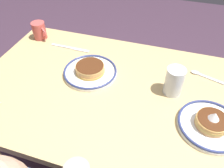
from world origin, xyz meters
name	(u,v)px	position (x,y,z in m)	size (l,w,h in m)	color
ground_plane	(113,167)	(0.00, 0.00, 0.00)	(6.00, 6.00, 0.00)	#3C2938
dining_table	(113,103)	(0.00, 0.00, 0.66)	(1.30, 0.81, 0.76)	tan
plate_near_main	(90,71)	(0.14, -0.07, 0.78)	(0.26, 0.26, 0.05)	white
plate_center_pancakes	(211,124)	(-0.42, 0.09, 0.78)	(0.25, 0.25, 0.08)	white
coffee_mug	(39,30)	(0.54, -0.29, 0.81)	(0.11, 0.08, 0.10)	#BF4C47
drinking_glass	(174,82)	(-0.26, -0.06, 0.82)	(0.08, 0.08, 0.13)	silver
butter_knife	(70,48)	(0.33, -0.24, 0.76)	(0.23, 0.02, 0.01)	silver
tea_spoon	(205,76)	(-0.40, -0.21, 0.76)	(0.19, 0.07, 0.01)	silver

